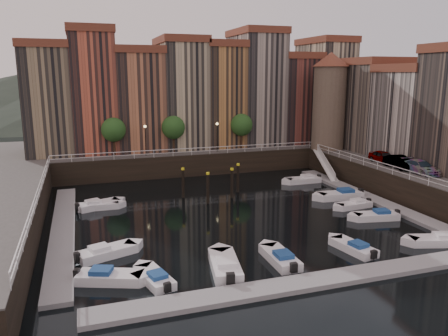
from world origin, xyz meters
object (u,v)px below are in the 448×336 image
object	(u,v)px
mooring_pilings	(216,184)
boat_left_3	(98,206)
boat_left_0	(108,277)
car_b	(399,163)
gangway	(325,163)
boat_left_1	(106,252)
corner_tower	(329,100)
car_a	(383,158)
car_c	(420,168)

from	to	relation	value
mooring_pilings	boat_left_3	bearing A→B (deg)	-179.05
boat_left_0	car_b	size ratio (longest dim) A/B	1.05
gangway	boat_left_1	size ratio (longest dim) A/B	1.72
corner_tower	car_a	size ratio (longest dim) A/B	3.18
corner_tower	boat_left_1	xyz separation A→B (m)	(-32.91, -22.53, -9.83)
car_a	car_b	world-z (taller)	car_b
gangway	car_c	xyz separation A→B (m)	(3.91, -13.07, 1.80)
mooring_pilings	boat_left_1	distance (m)	18.41
boat_left_0	boat_left_1	world-z (taller)	boat_left_1
gangway	car_b	world-z (taller)	car_b
mooring_pilings	car_c	xyz separation A→B (m)	(21.02, -8.12, 2.06)
car_a	car_c	bearing A→B (deg)	-86.74
corner_tower	mooring_pilings	xyz separation A→B (m)	(-20.01, -9.46, -8.54)
mooring_pilings	car_a	size ratio (longest dim) A/B	1.64
mooring_pilings	boat_left_1	size ratio (longest dim) A/B	1.47
corner_tower	gangway	bearing A→B (deg)	-122.80
boat_left_3	gangway	bearing A→B (deg)	11.76
boat_left_1	boat_left_0	bearing A→B (deg)	-110.90
mooring_pilings	boat_left_0	distance (m)	21.79
boat_left_0	boat_left_3	xyz separation A→B (m)	(0.02, 17.24, -0.02)
boat_left_1	car_b	distance (m)	34.51
boat_left_3	car_c	size ratio (longest dim) A/B	0.89
gangway	boat_left_1	world-z (taller)	gangway
boat_left_1	boat_left_3	xyz separation A→B (m)	(-0.06, 12.86, -0.03)
gangway	car_a	world-z (taller)	car_a
corner_tower	mooring_pilings	world-z (taller)	corner_tower
corner_tower	car_b	size ratio (longest dim) A/B	3.07
mooring_pilings	car_c	distance (m)	22.62
boat_left_0	boat_left_1	xyz separation A→B (m)	(0.08, 4.38, 0.01)
mooring_pilings	car_a	world-z (taller)	car_a
boat_left_0	car_c	bearing A→B (deg)	36.26
boat_left_1	boat_left_3	size ratio (longest dim) A/B	1.10
car_c	boat_left_1	bearing A→B (deg)	-170.99
boat_left_1	corner_tower	bearing A→B (deg)	14.50
gangway	boat_left_0	world-z (taller)	gangway
boat_left_0	car_c	size ratio (longest dim) A/B	0.96
car_a	boat_left_0	bearing A→B (deg)	-153.22
corner_tower	gangway	xyz separation A→B (m)	(-2.90, -4.50, -8.28)
car_b	car_c	size ratio (longest dim) A/B	0.92
boat_left_0	car_b	distance (m)	35.83
boat_left_0	boat_left_3	world-z (taller)	boat_left_0
boat_left_0	boat_left_1	size ratio (longest dim) A/B	0.98
corner_tower	boat_left_3	size ratio (longest dim) A/B	3.16
boat_left_3	mooring_pilings	bearing A→B (deg)	2.96
mooring_pilings	car_a	xyz separation A→B (m)	(20.91, -2.00, 2.09)
corner_tower	car_b	xyz separation A→B (m)	(0.55, -14.78, -6.45)
boat_left_1	mooring_pilings	bearing A→B (deg)	25.49
car_a	gangway	bearing A→B (deg)	120.91
gangway	boat_left_3	world-z (taller)	gangway
car_a	car_b	bearing A→B (deg)	-93.71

